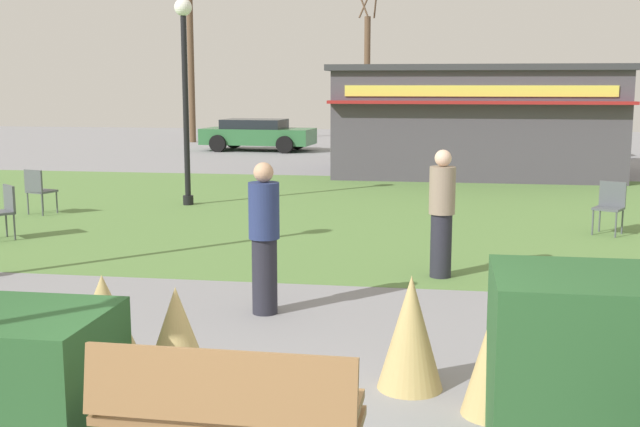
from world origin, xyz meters
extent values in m
cube|color=#5B8442|center=(0.00, 11.16, 0.00)|extent=(36.00, 12.00, 0.01)
cube|color=olive|center=(-0.12, 0.07, 0.45)|extent=(1.71, 0.50, 0.06)
cube|color=olive|center=(-0.13, -0.15, 0.73)|extent=(1.70, 0.15, 0.44)
cube|color=olive|center=(-0.93, 0.08, 0.57)|extent=(0.07, 0.44, 0.06)
cube|color=olive|center=(0.69, 0.05, 0.57)|extent=(0.07, 0.44, 0.06)
cube|color=#28562B|center=(2.47, 0.89, 0.63)|extent=(1.86, 1.10, 1.26)
cone|color=tan|center=(-0.87, 1.22, 0.48)|extent=(0.67, 0.67, 0.96)
cone|color=tan|center=(-1.67, 1.66, 0.46)|extent=(0.77, 0.77, 0.93)
cone|color=tan|center=(0.94, 1.86, 0.49)|extent=(0.55, 0.55, 0.97)
cone|color=tan|center=(1.61, 1.42, 0.48)|extent=(0.52, 0.52, 0.96)
cylinder|color=black|center=(-4.17, 11.42, 0.10)|extent=(0.22, 0.22, 0.20)
cylinder|color=black|center=(-4.17, 11.42, 1.95)|extent=(0.12, 0.12, 3.91)
sphere|color=white|center=(-4.17, 11.42, 4.07)|extent=(0.36, 0.36, 0.36)
cube|color=#47424C|center=(1.97, 18.63, 1.43)|extent=(7.56, 4.99, 2.87)
cube|color=#333338|center=(1.97, 18.63, 2.95)|extent=(7.86, 5.29, 0.16)
cube|color=maroon|center=(1.97, 15.96, 2.07)|extent=(7.66, 0.36, 0.08)
cube|color=#D8CC4C|center=(1.97, 16.12, 2.35)|extent=(6.80, 0.04, 0.28)
cube|color=#4C5156|center=(-6.61, 9.82, 0.45)|extent=(0.55, 0.55, 0.04)
cube|color=#4C5156|center=(-6.67, 9.63, 0.67)|extent=(0.43, 0.17, 0.44)
cylinder|color=#4C5156|center=(-6.37, 9.94, 0.23)|extent=(0.03, 0.03, 0.45)
cylinder|color=#4C5156|center=(-6.73, 10.06, 0.23)|extent=(0.03, 0.03, 0.45)
cylinder|color=#4C5156|center=(-6.49, 9.58, 0.23)|extent=(0.03, 0.03, 0.45)
cylinder|color=#4C5156|center=(-6.85, 9.70, 0.23)|extent=(0.03, 0.03, 0.45)
cube|color=#4C5156|center=(-5.88, 7.40, 0.67)|extent=(0.36, 0.32, 0.44)
cylinder|color=#4C5156|center=(-6.03, 7.51, 0.23)|extent=(0.03, 0.03, 0.45)
cylinder|color=#4C5156|center=(-5.74, 7.27, 0.23)|extent=(0.03, 0.03, 0.45)
cube|color=#4C5156|center=(3.93, 9.28, 0.45)|extent=(0.59, 0.59, 0.04)
cube|color=#4C5156|center=(4.02, 9.46, 0.67)|extent=(0.41, 0.23, 0.44)
cylinder|color=#4C5156|center=(3.67, 9.20, 0.23)|extent=(0.03, 0.03, 0.45)
cylinder|color=#4C5156|center=(4.01, 9.03, 0.23)|extent=(0.03, 0.03, 0.45)
cylinder|color=#4C5156|center=(3.85, 9.54, 0.23)|extent=(0.03, 0.03, 0.45)
cylinder|color=#4C5156|center=(4.19, 9.37, 0.23)|extent=(0.03, 0.03, 0.45)
cylinder|color=#23232D|center=(1.16, 5.82, 0.42)|extent=(0.28, 0.28, 0.85)
cylinder|color=gray|center=(1.16, 5.82, 1.16)|extent=(0.34, 0.34, 0.62)
sphere|color=beige|center=(1.16, 5.82, 1.58)|extent=(0.22, 0.22, 0.22)
cylinder|color=#23232D|center=(-0.76, 3.82, 0.42)|extent=(0.28, 0.28, 0.85)
cylinder|color=navy|center=(-0.76, 3.82, 1.16)|extent=(0.34, 0.34, 0.62)
sphere|color=tan|center=(-0.76, 3.82, 1.58)|extent=(0.22, 0.22, 0.22)
cube|color=#2D6638|center=(-5.92, 25.15, 0.55)|extent=(4.31, 2.09, 0.60)
cube|color=black|center=(-6.07, 25.16, 0.98)|extent=(2.41, 1.74, 0.44)
cylinder|color=black|center=(-4.55, 25.98, 0.32)|extent=(0.65, 0.26, 0.64)
cylinder|color=black|center=(-4.68, 24.14, 0.32)|extent=(0.65, 0.26, 0.64)
cylinder|color=black|center=(-7.15, 26.16, 0.32)|extent=(0.65, 0.26, 0.64)
cylinder|color=black|center=(-7.28, 24.32, 0.32)|extent=(0.65, 0.26, 0.64)
cube|color=#B7BABF|center=(-0.68, 25.15, 0.55)|extent=(4.33, 2.13, 0.60)
cube|color=black|center=(-0.83, 25.14, 0.98)|extent=(2.43, 1.76, 0.44)
cylinder|color=black|center=(0.55, 26.17, 0.32)|extent=(0.66, 0.27, 0.64)
cylinder|color=black|center=(0.69, 24.34, 0.32)|extent=(0.66, 0.27, 0.64)
cylinder|color=black|center=(-2.05, 25.97, 0.32)|extent=(0.66, 0.27, 0.64)
cylinder|color=black|center=(-1.90, 24.13, 0.32)|extent=(0.66, 0.27, 0.64)
cube|color=navy|center=(5.01, 25.15, 0.55)|extent=(4.23, 1.87, 0.60)
cube|color=black|center=(4.86, 25.15, 0.98)|extent=(2.34, 1.62, 0.44)
cylinder|color=black|center=(6.29, 26.09, 0.32)|extent=(0.64, 0.23, 0.64)
cylinder|color=black|center=(6.32, 24.25, 0.32)|extent=(0.64, 0.23, 0.64)
cylinder|color=black|center=(3.69, 26.05, 0.32)|extent=(0.64, 0.23, 0.64)
cylinder|color=black|center=(3.72, 24.21, 0.32)|extent=(0.64, 0.23, 0.64)
cylinder|color=brown|center=(-9.82, 29.13, 3.22)|extent=(0.28, 0.28, 6.45)
cylinder|color=brown|center=(-2.42, 31.83, 2.76)|extent=(0.28, 0.28, 5.52)
cylinder|color=brown|center=(-2.09, 31.93, 6.02)|extent=(0.25, 0.58, 1.12)
cylinder|color=brown|center=(-2.60, 32.13, 6.02)|extent=(0.54, 0.36, 1.12)
cylinder|color=brown|center=(-2.60, 31.52, 6.02)|extent=(0.54, 0.35, 1.12)
camera|label=1|loc=(1.20, -4.54, 2.53)|focal=44.58mm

